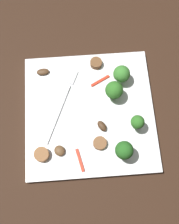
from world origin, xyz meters
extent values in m
plane|color=black|center=(0.00, 0.00, 0.00)|extent=(1.40, 1.40, 0.00)
cube|color=white|center=(0.00, 0.00, 0.01)|extent=(0.29, 0.29, 0.02)
cube|color=silver|center=(0.00, 0.07, 0.02)|extent=(0.14, 0.06, 0.00)
cube|color=silver|center=(0.09, 0.03, 0.02)|extent=(0.04, 0.03, 0.00)
cylinder|color=#347525|center=(0.04, -0.06, 0.03)|extent=(0.01, 0.01, 0.02)
sphere|color=#2D6B23|center=(0.04, -0.06, 0.05)|extent=(0.04, 0.04, 0.04)
cylinder|color=#296420|center=(-0.10, -0.06, 0.03)|extent=(0.01, 0.01, 0.03)
sphere|color=#235B1E|center=(-0.10, -0.06, 0.06)|extent=(0.04, 0.04, 0.04)
cylinder|color=#408630|center=(0.07, -0.08, 0.03)|extent=(0.01, 0.01, 0.02)
sphere|color=#387A2D|center=(0.07, -0.08, 0.05)|extent=(0.04, 0.04, 0.04)
cylinder|color=#347525|center=(-0.04, -0.10, 0.03)|extent=(0.01, 0.01, 0.03)
sphere|color=#2D6B23|center=(-0.04, -0.10, 0.05)|extent=(0.03, 0.03, 0.03)
cylinder|color=brown|center=(0.12, -0.02, 0.02)|extent=(0.03, 0.03, 0.01)
cylinder|color=brown|center=(-0.09, 0.11, 0.02)|extent=(0.04, 0.04, 0.02)
cylinder|color=brown|center=(-0.07, -0.02, 0.02)|extent=(0.03, 0.03, 0.01)
ellipsoid|color=#422B19|center=(-0.04, -0.02, 0.02)|extent=(0.03, 0.03, 0.01)
ellipsoid|color=#4C331E|center=(0.10, 0.10, 0.02)|extent=(0.02, 0.03, 0.01)
ellipsoid|color=brown|center=(-0.08, 0.07, 0.02)|extent=(0.03, 0.03, 0.01)
cube|color=red|center=(-0.11, 0.03, 0.02)|extent=(0.05, 0.02, 0.00)
cube|color=red|center=(0.07, -0.03, 0.02)|extent=(0.03, 0.05, 0.00)
camera|label=1|loc=(-0.20, 0.01, 0.62)|focal=45.73mm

